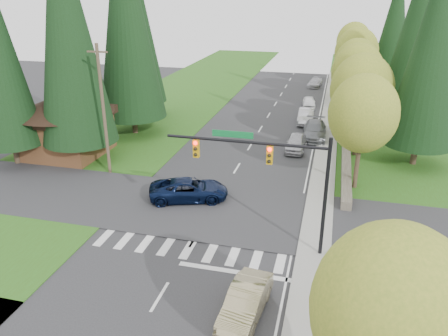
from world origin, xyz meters
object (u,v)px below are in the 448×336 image
at_px(suv_navy, 189,190).
at_px(parked_car_b, 315,130).
at_px(parked_car_a, 296,143).
at_px(parked_car_c, 306,116).
at_px(sedan_champagne, 246,302).
at_px(parked_car_e, 315,83).
at_px(parked_car_d, 309,102).

distance_m(suv_navy, parked_car_b, 17.48).
height_order(suv_navy, parked_car_a, suv_navy).
bearing_deg(parked_car_c, parked_car_a, -92.00).
distance_m(sedan_champagne, parked_car_a, 22.15).
xyz_separation_m(suv_navy, parked_car_e, (6.15, 40.09, -0.13)).
height_order(sedan_champagne, parked_car_d, sedan_champagne).
height_order(parked_car_c, parked_car_e, parked_car_c).
xyz_separation_m(parked_car_c, parked_car_d, (-0.16, 6.86, -0.11)).
relative_size(parked_car_a, parked_car_c, 0.93).
distance_m(parked_car_a, parked_car_d, 15.84).
height_order(sedan_champagne, parked_car_a, parked_car_a).
bearing_deg(parked_car_c, sedan_champagne, -91.25).
bearing_deg(parked_car_e, parked_car_b, -79.30).
xyz_separation_m(parked_car_d, parked_car_e, (0.00, 12.44, -0.02)).
distance_m(suv_navy, parked_car_e, 40.56).
height_order(parked_car_a, parked_car_c, parked_car_c).
bearing_deg(sedan_champagne, parked_car_c, 95.37).
relative_size(parked_car_b, parked_car_c, 1.18).
bearing_deg(suv_navy, parked_car_e, -27.43).
distance_m(suv_navy, parked_car_d, 28.33).
distance_m(parked_car_b, parked_car_c, 5.18).
height_order(parked_car_a, parked_car_d, parked_car_a).
relative_size(parked_car_b, parked_car_d, 1.44).
xyz_separation_m(sedan_champagne, suv_navy, (-6.15, 10.34, 0.04)).
height_order(suv_navy, parked_car_b, parked_car_b).
relative_size(sedan_champagne, parked_car_b, 0.80).
bearing_deg(sedan_champagne, parked_car_d, 95.66).
bearing_deg(parked_car_e, parked_car_c, -82.11).
relative_size(suv_navy, parked_car_b, 1.00).
xyz_separation_m(sedan_champagne, parked_car_b, (1.40, 26.11, 0.07)).
distance_m(parked_car_a, parked_car_e, 28.28).
bearing_deg(parked_car_d, parked_car_c, -94.17).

